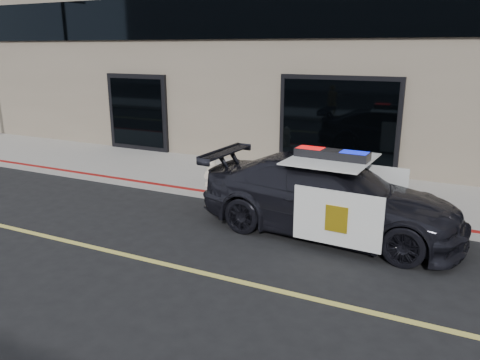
% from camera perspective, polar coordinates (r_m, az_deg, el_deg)
% --- Properties ---
extents(ground, '(120.00, 120.00, 0.00)m').
position_cam_1_polar(ground, '(7.40, 4.96, -13.38)').
color(ground, black).
rests_on(ground, ground).
extents(sidewalk_n, '(60.00, 3.50, 0.15)m').
position_cam_1_polar(sidewalk_n, '(12.06, 14.01, -1.67)').
color(sidewalk_n, gray).
rests_on(sidewalk_n, ground).
extents(police_car, '(2.72, 5.43, 1.70)m').
position_cam_1_polar(police_car, '(9.47, 10.87, -1.92)').
color(police_car, black).
rests_on(police_car, ground).
extents(fire_hydrant, '(0.34, 0.47, 0.74)m').
position_cam_1_polar(fire_hydrant, '(12.07, -3.53, 0.90)').
color(fire_hydrant, silver).
rests_on(fire_hydrant, sidewalk_n).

